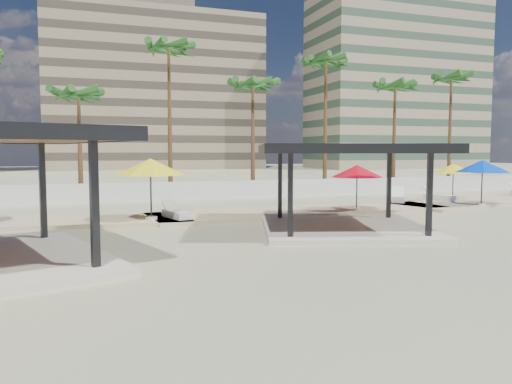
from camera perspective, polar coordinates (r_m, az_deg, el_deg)
ground at (r=18.91m, az=8.97°, el=-5.11°), size 200.00×200.00×0.00m
promenade at (r=26.59m, az=5.02°, el=-2.12°), size 44.45×7.97×0.24m
boundary_wall at (r=33.71m, az=-3.89°, el=0.24°), size 56.00×0.30×1.20m
building_mid at (r=95.94m, az=-11.49°, el=11.21°), size 38.00×16.00×30.40m
building_east at (r=101.08m, az=15.74°, el=12.50°), size 32.00×15.00×36.40m
pavilion_central at (r=20.28m, az=10.24°, el=1.40°), size 8.56×8.56×3.46m
umbrella_b at (r=22.42m, az=-11.97°, el=2.81°), size 3.07×3.07×2.71m
umbrella_c at (r=25.84m, az=11.48°, el=2.33°), size 3.22×3.22×2.33m
umbrella_d at (r=30.67m, az=24.47°, el=2.68°), size 3.11×3.11×2.53m
umbrella_e at (r=33.82m, az=21.63°, el=2.50°), size 3.17×3.17×2.25m
lounger_a at (r=22.99m, az=-9.09°, el=-2.46°), size 1.14×2.10×0.76m
lounger_b at (r=31.28m, az=15.92°, el=-0.66°), size 1.85×2.25×0.84m
lounger_c at (r=32.55m, az=20.31°, el=-0.58°), size 1.23×2.31×0.83m
palm_c at (r=34.71m, az=-19.63°, el=10.06°), size 3.00×3.00×7.69m
palm_d at (r=36.43m, az=-9.94°, el=15.21°), size 3.00×3.00×11.19m
palm_e at (r=37.05m, az=-0.37°, el=11.69°), size 3.00×3.00×8.86m
palm_f at (r=39.81m, az=7.99°, el=13.87°), size 3.00×3.00×10.86m
palm_g at (r=42.30m, az=15.62°, el=11.14°), size 3.00×3.00×9.24m
palm_h at (r=46.50m, az=21.43°, el=11.53°), size 3.00×3.00×10.23m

